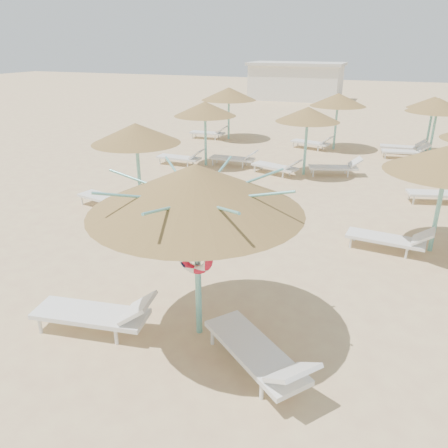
% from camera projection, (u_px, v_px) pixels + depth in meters
% --- Properties ---
extents(ground, '(120.00, 120.00, 0.00)m').
position_uv_depth(ground, '(198.00, 321.00, 8.34)').
color(ground, '#D4BB81').
rests_on(ground, ground).
extents(main_palapa, '(3.53, 3.53, 3.16)m').
position_uv_depth(main_palapa, '(196.00, 189.00, 6.96)').
color(main_palapa, '#6CBBB3').
rests_on(main_palapa, ground).
extents(lounger_main_a, '(2.33, 1.01, 0.82)m').
position_uv_depth(lounger_main_a, '(98.00, 313.00, 7.89)').
color(lounger_main_a, white).
rests_on(lounger_main_a, ground).
extents(lounger_main_b, '(2.19, 1.93, 0.82)m').
position_uv_depth(lounger_main_b, '(260.00, 354.00, 6.86)').
color(lounger_main_b, white).
rests_on(lounger_main_b, ground).
extents(palapa_field, '(19.04, 14.41, 2.73)m').
position_uv_depth(palapa_field, '(377.00, 119.00, 16.00)').
color(palapa_field, '#6CBBB3').
rests_on(palapa_field, ground).
extents(service_hut, '(8.40, 4.40, 3.25)m').
position_uv_depth(service_hut, '(296.00, 81.00, 39.82)').
color(service_hut, silver).
rests_on(service_hut, ground).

